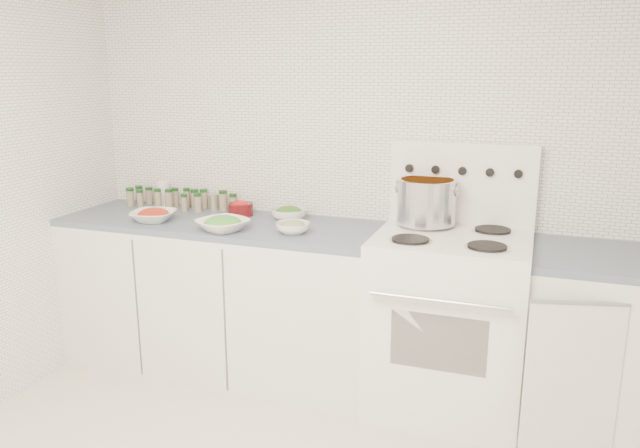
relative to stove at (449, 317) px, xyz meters
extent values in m
cube|color=white|center=(-0.48, 0.32, 0.75)|extent=(3.50, 0.02, 2.50)
cube|color=white|center=(-1.30, 0.00, -0.06)|extent=(1.85, 0.62, 0.86)
cube|color=#495A6D|center=(-1.30, 0.00, 0.39)|extent=(1.85, 0.62, 0.03)
cube|color=white|center=(0.00, -0.01, -0.04)|extent=(0.76, 0.65, 0.92)
cube|color=black|center=(0.00, -0.33, 0.00)|extent=(0.45, 0.01, 0.28)
cylinder|color=silver|center=(0.00, -0.37, 0.22)|extent=(0.65, 0.02, 0.02)
cube|color=white|center=(0.00, -0.01, 0.43)|extent=(0.76, 0.65, 0.01)
cube|color=white|center=(0.00, 0.28, 0.65)|extent=(0.76, 0.06, 0.43)
cylinder|color=silver|center=(-0.18, -0.17, 0.44)|extent=(0.21, 0.21, 0.01)
cylinder|color=black|center=(-0.18, -0.17, 0.45)|extent=(0.18, 0.18, 0.01)
cylinder|color=silver|center=(0.18, -0.17, 0.44)|extent=(0.21, 0.21, 0.01)
cylinder|color=black|center=(0.18, -0.17, 0.45)|extent=(0.18, 0.18, 0.01)
cylinder|color=silver|center=(-0.18, 0.15, 0.44)|extent=(0.21, 0.21, 0.01)
cylinder|color=black|center=(-0.18, 0.15, 0.45)|extent=(0.18, 0.18, 0.01)
cylinder|color=silver|center=(0.18, 0.15, 0.44)|extent=(0.21, 0.21, 0.01)
cylinder|color=black|center=(0.18, 0.15, 0.45)|extent=(0.18, 0.18, 0.01)
cylinder|color=black|center=(-0.28, 0.25, 0.72)|extent=(0.04, 0.02, 0.04)
cylinder|color=black|center=(-0.14, 0.25, 0.72)|extent=(0.04, 0.02, 0.04)
cylinder|color=black|center=(0.00, 0.25, 0.72)|extent=(0.04, 0.02, 0.04)
cylinder|color=black|center=(0.14, 0.25, 0.72)|extent=(0.04, 0.02, 0.04)
cylinder|color=black|center=(0.28, 0.25, 0.72)|extent=(0.04, 0.02, 0.04)
cube|color=white|center=(0.82, 0.00, -0.06)|extent=(0.89, 0.62, 0.86)
cube|color=#495A6D|center=(0.82, 0.00, 0.39)|extent=(0.89, 0.62, 0.03)
cube|color=white|center=(0.58, -0.35, -0.07)|extent=(0.39, 0.11, 0.70)
cylinder|color=silver|center=(-0.17, 0.16, 0.57)|extent=(0.31, 0.31, 0.23)
cylinder|color=orange|center=(-0.17, 0.16, 0.67)|extent=(0.28, 0.28, 0.03)
torus|color=silver|center=(-0.32, 0.16, 0.64)|extent=(0.01, 0.07, 0.07)
torus|color=silver|center=(-0.01, 0.16, 0.64)|extent=(0.01, 0.07, 0.07)
imported|color=white|center=(-1.66, -0.13, 0.43)|extent=(0.29, 0.29, 0.06)
ellipsoid|color=#AF210F|center=(-1.66, -0.13, 0.45)|extent=(0.18, 0.18, 0.08)
imported|color=white|center=(-1.18, -0.19, 0.44)|extent=(0.34, 0.34, 0.06)
ellipsoid|color=#438A2D|center=(-1.18, -0.19, 0.45)|extent=(0.19, 0.19, 0.08)
imported|color=white|center=(-0.95, 0.16, 0.44)|extent=(0.25, 0.25, 0.06)
ellipsoid|color=#2C601B|center=(-0.95, 0.16, 0.45)|extent=(0.15, 0.15, 0.07)
imported|color=white|center=(-0.82, -0.11, 0.43)|extent=(0.21, 0.21, 0.06)
ellipsoid|color=#2F4D1F|center=(-0.82, -0.11, 0.45)|extent=(0.13, 0.13, 0.06)
cylinder|color=#510E10|center=(-1.26, 0.17, 0.44)|extent=(0.15, 0.15, 0.07)
ellipsoid|color=red|center=(-1.26, 0.17, 0.47)|extent=(0.11, 0.11, 0.05)
cylinder|color=white|center=(-1.84, 0.25, 0.48)|extent=(0.10, 0.10, 0.15)
cylinder|color=#B0A995|center=(-1.48, 0.26, 0.45)|extent=(0.09, 0.09, 0.09)
cylinder|color=gray|center=(-2.03, 0.26, 0.45)|extent=(0.04, 0.04, 0.09)
cylinder|color=#123F14|center=(-2.03, 0.26, 0.51)|extent=(0.05, 0.05, 0.02)
cylinder|color=gray|center=(-1.95, 0.26, 0.45)|extent=(0.04, 0.04, 0.09)
cylinder|color=#123F14|center=(-1.95, 0.26, 0.50)|extent=(0.04, 0.04, 0.02)
cylinder|color=gray|center=(-1.74, 0.24, 0.45)|extent=(0.04, 0.04, 0.10)
cylinder|color=#123F14|center=(-1.74, 0.24, 0.51)|extent=(0.04, 0.04, 0.02)
cylinder|color=gray|center=(-1.62, 0.26, 0.45)|extent=(0.05, 0.05, 0.10)
cylinder|color=#123F14|center=(-1.62, 0.26, 0.51)|extent=(0.05, 0.05, 0.02)
cylinder|color=gray|center=(-1.67, 0.26, 0.45)|extent=(0.04, 0.04, 0.10)
cylinder|color=#123F14|center=(-1.67, 0.26, 0.52)|extent=(0.04, 0.04, 0.02)
cylinder|color=gray|center=(-1.55, 0.25, 0.46)|extent=(0.04, 0.04, 0.10)
cylinder|color=#123F14|center=(-1.55, 0.25, 0.52)|extent=(0.05, 0.05, 0.02)
cylinder|color=gray|center=(-1.35, 0.25, 0.45)|extent=(0.04, 0.04, 0.09)
cylinder|color=#123F14|center=(-1.35, 0.25, 0.50)|extent=(0.04, 0.04, 0.02)
cylinder|color=gray|center=(-1.42, 0.25, 0.46)|extent=(0.05, 0.05, 0.11)
cylinder|color=#123F14|center=(-1.42, 0.25, 0.52)|extent=(0.05, 0.05, 0.02)
cylinder|color=gray|center=(-2.03, 0.18, 0.45)|extent=(0.05, 0.05, 0.10)
cylinder|color=#123F14|center=(-2.03, 0.18, 0.51)|extent=(0.05, 0.05, 0.02)
cylinder|color=gray|center=(-1.94, 0.16, 0.45)|extent=(0.04, 0.04, 0.09)
cylinder|color=#123F14|center=(-1.94, 0.16, 0.51)|extent=(0.04, 0.04, 0.02)
cylinder|color=gray|center=(-1.81, 0.15, 0.46)|extent=(0.04, 0.04, 0.11)
cylinder|color=#123F14|center=(-1.81, 0.15, 0.52)|extent=(0.04, 0.04, 0.02)
cylinder|color=gray|center=(-1.74, 0.17, 0.46)|extent=(0.04, 0.04, 0.11)
cylinder|color=#123F14|center=(-1.74, 0.17, 0.52)|extent=(0.05, 0.05, 0.02)
cylinder|color=gray|center=(-1.62, 0.15, 0.45)|extent=(0.04, 0.04, 0.09)
cylinder|color=#123F14|center=(-1.62, 0.15, 0.50)|extent=(0.04, 0.04, 0.02)
cylinder|color=gray|center=(-1.54, 0.16, 0.45)|extent=(0.04, 0.04, 0.10)
cylinder|color=#123F14|center=(-1.54, 0.16, 0.51)|extent=(0.05, 0.05, 0.02)
camera|label=1|loc=(0.38, -3.04, 1.24)|focal=35.00mm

